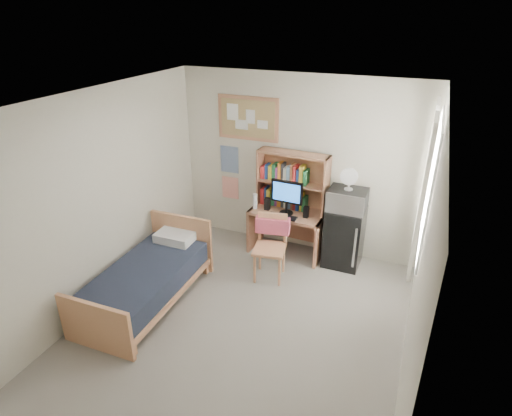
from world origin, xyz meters
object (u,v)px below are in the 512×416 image
at_px(speaker_right, 306,212).
at_px(mini_fridge, 344,236).
at_px(speaker_left, 267,204).
at_px(desk_fan, 349,180).
at_px(monitor, 287,198).
at_px(bed, 146,285).
at_px(bulletin_board, 248,118).
at_px(desk, 287,232).
at_px(microwave, 347,200).
at_px(desk_chair, 270,249).

bearing_deg(speaker_right, mini_fridge, 13.70).
bearing_deg(speaker_left, desk_fan, 5.57).
xyz_separation_m(mini_fridge, speaker_right, (-0.54, -0.10, 0.33)).
relative_size(speaker_left, speaker_right, 1.10).
xyz_separation_m(mini_fridge, monitor, (-0.84, -0.09, 0.50)).
bearing_deg(speaker_right, bed, -128.47).
height_order(bulletin_board, speaker_right, bulletin_board).
distance_m(speaker_left, speaker_right, 0.60).
xyz_separation_m(mini_fridge, bed, (-2.08, -1.84, -0.19)).
bearing_deg(bulletin_board, desk, -20.98).
distance_m(monitor, speaker_right, 0.34).
relative_size(mini_fridge, desk_fan, 3.02).
distance_m(mini_fridge, microwave, 0.58).
relative_size(speaker_left, microwave, 0.36).
distance_m(bulletin_board, microwave, 1.84).
relative_size(desk_chair, speaker_right, 5.45).
relative_size(desk, desk_fan, 3.80).
bearing_deg(speaker_right, desk, 168.69).
relative_size(desk, mini_fridge, 1.26).
xyz_separation_m(bed, monitor, (1.24, 1.75, 0.68)).
bearing_deg(desk_fan, bed, -138.17).
bearing_deg(desk_chair, microwave, 31.13).
distance_m(mini_fridge, speaker_right, 0.65).
bearing_deg(monitor, bed, -122.18).
xyz_separation_m(speaker_left, microwave, (1.14, 0.05, 0.24)).
distance_m(bulletin_board, speaker_right, 1.59).
height_order(bed, speaker_left, speaker_left).
bearing_deg(desk, microwave, 3.49).
bearing_deg(bulletin_board, bed, -103.43).
xyz_separation_m(bulletin_board, microwave, (1.58, -0.28, -0.91)).
xyz_separation_m(desk, bed, (-1.24, -1.81, -0.10)).
bearing_deg(mini_fridge, monitor, -173.48).
bearing_deg(desk_fan, desk_chair, -138.52).
relative_size(speaker_right, desk_fan, 0.58).
xyz_separation_m(bed, microwave, (2.08, 1.82, 0.77)).
bearing_deg(desk_chair, desk_fan, 31.13).
distance_m(bed, speaker_right, 2.37).
bearing_deg(speaker_left, desk, 11.31).
height_order(desk_chair, desk_fan, desk_fan).
distance_m(bulletin_board, mini_fridge, 2.19).
xyz_separation_m(bulletin_board, bed, (-0.50, -2.09, -1.68)).
bearing_deg(microwave, desk, -178.88).
relative_size(desk_chair, speaker_left, 4.95).
relative_size(desk_chair, bed, 0.51).
relative_size(desk, microwave, 2.12).
bearing_deg(microwave, bulletin_board, 170.74).
bearing_deg(monitor, speaker_left, 180.00).
height_order(desk, bed, desk).
bearing_deg(desk_fan, speaker_right, -170.72).
relative_size(monitor, speaker_right, 2.97).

